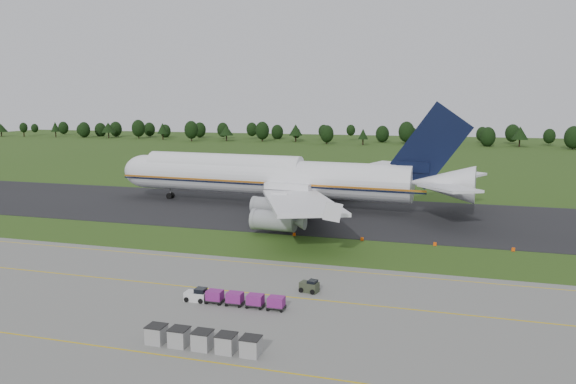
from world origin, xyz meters
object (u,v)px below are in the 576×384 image
(baggage_train, at_px, (233,298))
(uld_row, at_px, (203,340))
(aircraft, at_px, (274,177))
(edge_markers, at_px, (398,242))
(utility_cart, at_px, (309,287))

(baggage_train, height_order, uld_row, uld_row)
(aircraft, height_order, edge_markers, aircraft)
(aircraft, height_order, utility_cart, aircraft)
(uld_row, bearing_deg, aircraft, 102.64)
(utility_cart, height_order, edge_markers, utility_cart)
(uld_row, height_order, edge_markers, uld_row)
(aircraft, xyz_separation_m, utility_cart, (21.55, -52.92, -5.89))
(baggage_train, distance_m, uld_row, 11.58)
(aircraft, relative_size, edge_markers, 2.29)
(utility_cart, bearing_deg, aircraft, 112.16)
(baggage_train, relative_size, uld_row, 1.06)
(aircraft, bearing_deg, baggage_train, -76.52)
(utility_cart, distance_m, uld_row, 19.03)
(baggage_train, relative_size, utility_cart, 4.96)
(baggage_train, distance_m, edge_markers, 37.08)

